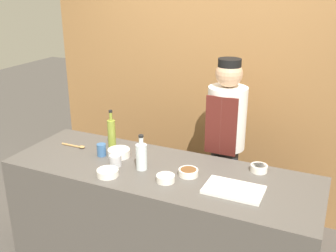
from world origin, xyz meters
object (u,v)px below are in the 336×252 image
(bottle_clear, at_px, (141,156))
(sauce_bowl_yellow, at_px, (259,168))
(cup_blue, at_px, (102,150))
(bottle_oil, at_px, (112,132))
(sauce_bowl_red, at_px, (108,172))
(sauce_bowl_white, at_px, (119,152))
(wooden_spoon, at_px, (76,146))
(chef_center, at_px, (225,143))
(sauce_bowl_green, at_px, (166,178))
(cup_steel, at_px, (115,160))
(sauce_bowl_brown, at_px, (188,172))
(cutting_board, at_px, (234,190))

(bottle_clear, bearing_deg, sauce_bowl_yellow, 22.04)
(cup_blue, bearing_deg, bottle_oil, 97.53)
(sauce_bowl_red, bearing_deg, sauce_bowl_white, 107.46)
(bottle_clear, relative_size, cup_blue, 2.74)
(wooden_spoon, bearing_deg, sauce_bowl_yellow, 7.50)
(sauce_bowl_red, distance_m, chef_center, 1.08)
(sauce_bowl_green, distance_m, sauce_bowl_white, 0.54)
(bottle_clear, distance_m, cup_steel, 0.21)
(sauce_bowl_green, xyz_separation_m, cup_blue, (-0.62, 0.17, 0.02))
(sauce_bowl_brown, relative_size, cup_steel, 1.57)
(cutting_board, height_order, chef_center, chef_center)
(sauce_bowl_yellow, xyz_separation_m, wooden_spoon, (-1.45, -0.19, -0.02))
(sauce_bowl_yellow, relative_size, cup_blue, 1.24)
(sauce_bowl_red, relative_size, sauce_bowl_yellow, 1.27)
(bottle_oil, bearing_deg, cup_blue, -82.47)
(sauce_bowl_red, height_order, sauce_bowl_green, same)
(sauce_bowl_white, xyz_separation_m, cup_blue, (-0.13, -0.04, 0.01))
(bottle_oil, bearing_deg, bottle_clear, -32.39)
(sauce_bowl_red, relative_size, sauce_bowl_white, 0.89)
(cutting_board, bearing_deg, sauce_bowl_white, 171.10)
(sauce_bowl_white, height_order, cutting_board, sauce_bowl_white)
(sauce_bowl_yellow, xyz_separation_m, cutting_board, (-0.08, -0.35, -0.02))
(sauce_bowl_yellow, distance_m, cup_steel, 1.03)
(bottle_oil, relative_size, wooden_spoon, 1.39)
(chef_center, bearing_deg, bottle_clear, -118.66)
(sauce_bowl_brown, height_order, cup_steel, cup_steel)
(chef_center, bearing_deg, sauce_bowl_white, -137.08)
(sauce_bowl_green, bearing_deg, sauce_bowl_white, 156.60)
(sauce_bowl_red, distance_m, bottle_oil, 0.53)
(sauce_bowl_white, height_order, bottle_oil, bottle_oil)
(cup_blue, height_order, chef_center, chef_center)
(sauce_bowl_yellow, relative_size, sauce_bowl_green, 0.95)
(sauce_bowl_red, height_order, sauce_bowl_brown, same)
(bottle_oil, bearing_deg, sauce_bowl_brown, -15.83)
(wooden_spoon, bearing_deg, chef_center, 29.54)
(sauce_bowl_red, bearing_deg, cutting_board, 10.52)
(bottle_oil, xyz_separation_m, wooden_spoon, (-0.26, -0.14, -0.11))
(sauce_bowl_red, distance_m, sauce_bowl_green, 0.41)
(sauce_bowl_red, xyz_separation_m, chef_center, (0.56, 0.92, -0.04))
(bottle_oil, distance_m, cup_blue, 0.21)
(cutting_board, distance_m, wooden_spoon, 1.37)
(sauce_bowl_yellow, relative_size, bottle_clear, 0.45)
(sauce_bowl_green, height_order, sauce_bowl_white, sauce_bowl_white)
(wooden_spoon, height_order, chef_center, chef_center)
(cutting_board, bearing_deg, cup_steel, 180.00)
(bottle_oil, relative_size, chef_center, 0.20)
(bottle_clear, distance_m, chef_center, 0.84)
(sauce_bowl_red, bearing_deg, wooden_spoon, 148.47)
(sauce_bowl_green, bearing_deg, sauce_bowl_brown, 53.96)
(bottle_clear, distance_m, bottle_oil, 0.49)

